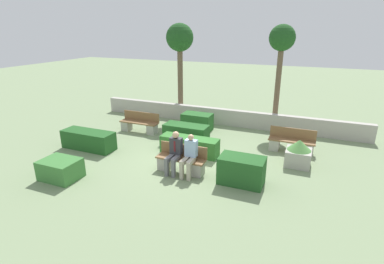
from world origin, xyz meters
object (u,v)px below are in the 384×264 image
object	(u,v)px
bench_right_side	(140,125)
person_seated_woman	(189,154)
tree_leftmost	(180,42)
bench_front	(181,162)
tree_center_left	(282,44)
bench_left_side	(291,143)
planter_corner_left	(299,153)
person_seated_man	(174,150)

from	to	relation	value
bench_right_side	person_seated_woman	xyz separation A→B (m)	(3.73, -2.98, 0.40)
person_seated_woman	tree_leftmost	xyz separation A→B (m)	(-3.11, 6.04, 3.05)
bench_front	tree_center_left	xyz separation A→B (m)	(2.09, 6.06, 3.42)
bench_left_side	tree_leftmost	size ratio (longest dim) A/B	0.36
bench_left_side	planter_corner_left	distance (m)	1.18
bench_left_side	bench_right_side	world-z (taller)	same
tree_center_left	planter_corner_left	bearing A→B (deg)	-71.39
bench_left_side	person_seated_man	size ratio (longest dim) A/B	1.24
tree_leftmost	tree_center_left	xyz separation A→B (m)	(4.84, 0.16, -0.03)
tree_center_left	bench_right_side	bearing A→B (deg)	-149.47
bench_front	bench_left_side	size ratio (longest dim) A/B	0.97
person_seated_woman	planter_corner_left	bearing A→B (deg)	34.06
person_seated_man	tree_leftmost	xyz separation A→B (m)	(-2.59, 6.03, 3.03)
bench_front	bench_right_side	bearing A→B (deg)	139.90
bench_right_side	tree_center_left	distance (m)	7.20
person_seated_woman	tree_leftmost	size ratio (longest dim) A/B	0.29
bench_front	planter_corner_left	distance (m)	3.98
person_seated_man	bench_left_side	bearing A→B (deg)	44.33
bench_right_side	planter_corner_left	distance (m)	6.90
person_seated_woman	tree_center_left	xyz separation A→B (m)	(1.73, 6.20, 3.02)
tree_leftmost	bench_right_side	bearing A→B (deg)	-101.45
bench_front	person_seated_man	size ratio (longest dim) A/B	1.20
bench_front	planter_corner_left	bearing A→B (deg)	29.53
bench_left_side	bench_front	bearing A→B (deg)	-124.72
tree_center_left	tree_leftmost	bearing A→B (deg)	-178.05
bench_right_side	person_seated_woman	size ratio (longest dim) A/B	1.34
bench_left_side	tree_leftmost	bearing A→B (deg)	165.26
bench_left_side	person_seated_man	bearing A→B (deg)	-124.97
tree_leftmost	person_seated_woman	bearing A→B (deg)	-62.75
tree_leftmost	person_seated_man	bearing A→B (deg)	-66.77
bench_front	person_seated_man	world-z (taller)	person_seated_man
bench_right_side	planter_corner_left	size ratio (longest dim) A/B	1.96
tree_leftmost	tree_center_left	size ratio (longest dim) A/B	1.01
planter_corner_left	person_seated_woman	bearing A→B (deg)	-145.94
bench_left_side	person_seated_woman	bearing A→B (deg)	-120.04
bench_right_side	tree_center_left	size ratio (longest dim) A/B	0.39
bench_right_side	tree_center_left	xyz separation A→B (m)	(5.46, 3.22, 3.42)
person_seated_woman	person_seated_man	bearing A→B (deg)	179.55
person_seated_man	tree_center_left	size ratio (longest dim) A/B	0.30
person_seated_man	tree_leftmost	world-z (taller)	tree_leftmost
person_seated_man	tree_center_left	xyz separation A→B (m)	(2.25, 6.20, 3.00)
person_seated_woman	bench_left_side	bearing A→B (deg)	49.26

